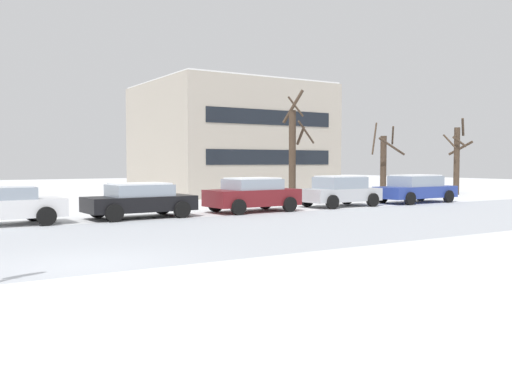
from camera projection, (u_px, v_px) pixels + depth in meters
name	position (u px, v px, depth m)	size (l,w,h in m)	color
ground_plane	(82.00, 266.00, 11.53)	(120.00, 120.00, 0.00)	white
road_surface	(46.00, 245.00, 14.45)	(80.00, 8.88, 0.00)	#B7BCC4
parked_car_black	(140.00, 200.00, 21.33)	(4.14, 2.09, 1.33)	black
parked_car_maroon	(253.00, 194.00, 23.96)	(4.02, 2.15, 1.46)	maroon
parked_car_silver	(340.00, 191.00, 26.77)	(4.00, 2.11, 1.47)	silver
parked_car_blue	(416.00, 189.00, 29.30)	(4.66, 2.18, 1.45)	#283D93
tree_far_mid	(293.00, 151.00, 29.73)	(1.68, 1.97, 5.96)	#423326
tree_far_left	(384.00, 164.00, 33.41)	(1.85, 1.89, 4.48)	#423326
tree_far_right	(457.00, 158.00, 36.47)	(1.81, 1.70, 4.91)	#423326
building_far_right	(230.00, 139.00, 38.43)	(11.05, 10.15, 7.30)	#B2A899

